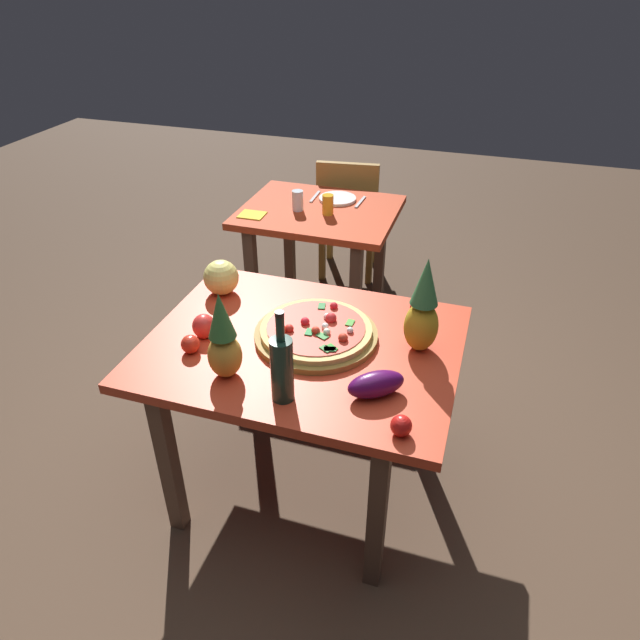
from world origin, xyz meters
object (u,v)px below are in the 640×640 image
object	(u,v)px
dining_chair	(349,212)
pineapple_right	(423,310)
drinking_glass_water	(298,201)
wine_bottle	(282,368)
pineapple_left	(223,340)
eggplant	(376,384)
melon	(221,277)
bell_pepper	(204,326)
fork_utensil	(315,197)
background_table	(319,229)
pizza	(316,329)
knife_utensil	(360,202)
tomato_near_board	(419,307)
display_table	(303,361)
napkin_folded	(252,215)
dinner_plate	(337,199)
tomato_by_bottle	(190,344)
drinking_glass_juice	(328,205)
tomato_at_corner	(401,426)
pizza_board	(316,335)

from	to	relation	value
dining_chair	pineapple_right	size ratio (longest dim) A/B	2.25
drinking_glass_water	dining_chair	bearing A→B (deg)	78.48
wine_bottle	pineapple_left	bearing A→B (deg)	166.54
eggplant	melon	bearing A→B (deg)	149.84
bell_pepper	fork_utensil	bearing A→B (deg)	91.82
background_table	pineapple_left	xyz separation A→B (m)	(0.15, -1.54, 0.27)
dining_chair	bell_pepper	world-z (taller)	dining_chair
pizza	knife_utensil	size ratio (longest dim) A/B	2.39
melon	tomato_near_board	distance (m)	0.85
display_table	background_table	xyz separation A→B (m)	(-0.34, 1.27, -0.03)
display_table	wine_bottle	xyz separation A→B (m)	(0.04, -0.32, 0.22)
pineapple_left	pizza	bearing A→B (deg)	53.48
pineapple_left	bell_pepper	bearing A→B (deg)	133.88
napkin_folded	knife_utensil	bearing A→B (deg)	34.72
pineapple_right	wine_bottle	bearing A→B (deg)	-132.59
napkin_folded	pineapple_left	bearing A→B (deg)	-70.16
tomato_near_board	knife_utensil	world-z (taller)	tomato_near_board
pizza	dinner_plate	size ratio (longest dim) A/B	1.95
bell_pepper	dinner_plate	distance (m)	1.51
wine_bottle	dinner_plate	xyz separation A→B (m)	(-0.33, 1.76, -0.12)
background_table	fork_utensil	size ratio (longest dim) A/B	4.87
pineapple_left	fork_utensil	distance (m)	1.72
pineapple_left	melon	bearing A→B (deg)	117.32
eggplant	napkin_folded	xyz separation A→B (m)	(-1.01, 1.28, -0.04)
melon	tomato_by_bottle	world-z (taller)	melon
background_table	tomato_by_bottle	world-z (taller)	tomato_by_bottle
drinking_glass_juice	knife_utensil	xyz separation A→B (m)	(0.13, 0.22, -0.05)
tomato_at_corner	napkin_folded	distance (m)	1.83
dinner_plate	eggplant	bearing A→B (deg)	-69.50
melon	wine_bottle	bearing A→B (deg)	-48.73
pizza	napkin_folded	size ratio (longest dim) A/B	3.07
drinking_glass_water	knife_utensil	xyz separation A→B (m)	(0.31, 0.22, -0.05)
pizza	wine_bottle	bearing A→B (deg)	-89.45
eggplant	tomato_near_board	size ratio (longest dim) A/B	2.73
tomato_at_corner	drinking_glass_water	xyz separation A→B (m)	(-0.90, 1.59, 0.02)
pizza	drinking_glass_juice	xyz separation A→B (m)	(-0.31, 1.17, 0.02)
wine_bottle	background_table	bearing A→B (deg)	103.65
tomato_at_corner	napkin_folded	bearing A→B (deg)	127.95
display_table	dinner_plate	distance (m)	1.47
drinking_glass_water	napkin_folded	world-z (taller)	drinking_glass_water
pizza	bell_pepper	world-z (taller)	bell_pepper
pineapple_right	dinner_plate	bearing A→B (deg)	117.93
display_table	tomato_near_board	world-z (taller)	tomato_near_board
display_table	dining_chair	bearing A→B (deg)	99.89
display_table	napkin_folded	xyz separation A→B (m)	(-0.67, 1.07, 0.09)
knife_utensil	pizza	bearing A→B (deg)	-79.75
pizza_board	pineapple_left	xyz separation A→B (m)	(-0.23, -0.31, 0.14)
display_table	drinking_glass_water	bearing A→B (deg)	110.44
tomato_at_corner	fork_utensil	distance (m)	2.01
bell_pepper	eggplant	distance (m)	0.72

